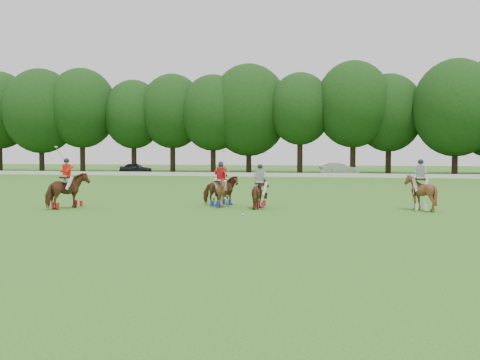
% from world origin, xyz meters
% --- Properties ---
extents(ground, '(180.00, 180.00, 0.00)m').
position_xyz_m(ground, '(0.00, 0.00, 0.00)').
color(ground, '#31651C').
rests_on(ground, ground).
extents(tree_line, '(117.98, 14.32, 14.75)m').
position_xyz_m(tree_line, '(0.26, 48.05, 8.23)').
color(tree_line, black).
rests_on(tree_line, ground).
extents(boundary_rail, '(120.00, 0.10, 0.44)m').
position_xyz_m(boundary_rail, '(0.00, 38.00, 0.22)').
color(boundary_rail, white).
rests_on(boundary_rail, ground).
extents(car_left, '(4.24, 2.28, 1.37)m').
position_xyz_m(car_left, '(-20.14, 42.50, 0.68)').
color(car_left, black).
rests_on(car_left, ground).
extents(car_mid, '(4.73, 2.78, 1.47)m').
position_xyz_m(car_mid, '(5.00, 42.50, 0.74)').
color(car_mid, '#9F9EA4').
rests_on(car_mid, ground).
extents(polo_red_a, '(1.78, 2.27, 2.98)m').
position_xyz_m(polo_red_a, '(-7.25, 2.70, 0.90)').
color(polo_red_a, '#523016').
rests_on(polo_red_a, ground).
extents(polo_red_b, '(2.00, 1.94, 2.79)m').
position_xyz_m(polo_red_b, '(-0.40, 5.89, 0.80)').
color(polo_red_b, '#523016').
rests_on(polo_red_b, ground).
extents(polo_red_c, '(1.59, 1.68, 2.20)m').
position_xyz_m(polo_red_c, '(-0.16, 4.88, 0.78)').
color(polo_red_c, '#523016').
rests_on(polo_red_c, ground).
extents(polo_stripe_a, '(1.06, 1.73, 2.15)m').
position_xyz_m(polo_stripe_a, '(1.84, 4.66, 0.76)').
color(polo_stripe_a, '#523016').
rests_on(polo_stripe_a, ground).
extents(polo_stripe_b, '(1.44, 1.60, 2.40)m').
position_xyz_m(polo_stripe_b, '(9.31, 5.24, 0.87)').
color(polo_stripe_b, '#523016').
rests_on(polo_stripe_b, ground).
extents(polo_ball, '(0.09, 0.09, 0.09)m').
position_xyz_m(polo_ball, '(1.56, 1.72, 0.04)').
color(polo_ball, white).
rests_on(polo_ball, ground).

